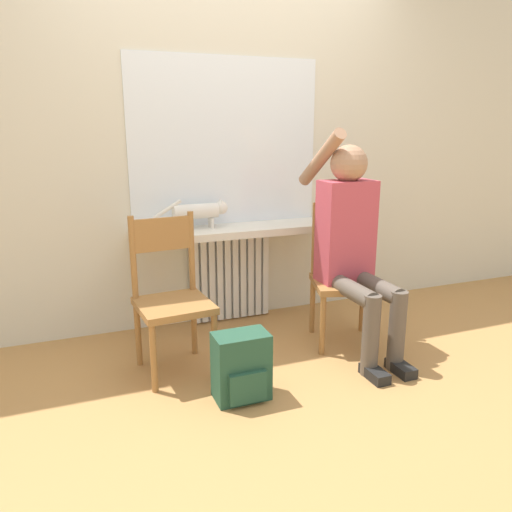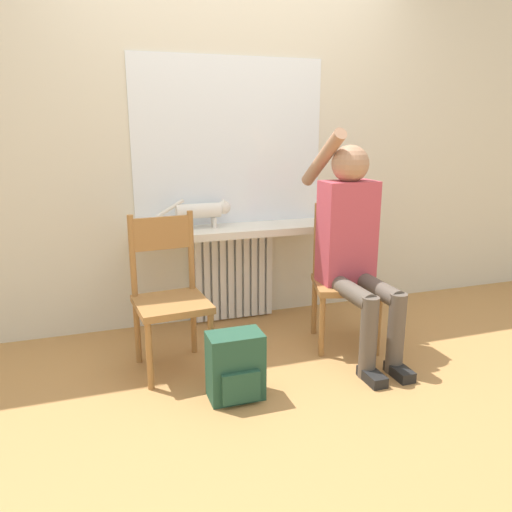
{
  "view_description": "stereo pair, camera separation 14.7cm",
  "coord_description": "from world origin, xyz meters",
  "px_view_note": "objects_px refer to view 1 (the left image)",
  "views": [
    {
      "loc": [
        -1.1,
        -2.18,
        1.4
      ],
      "look_at": [
        0.0,
        0.63,
        0.61
      ],
      "focal_mm": 35.0,
      "sensor_mm": 36.0,
      "label": 1
    },
    {
      "loc": [
        -0.96,
        -2.23,
        1.4
      ],
      "look_at": [
        0.0,
        0.63,
        0.61
      ],
      "focal_mm": 35.0,
      "sensor_mm": 36.0,
      "label": 2
    }
  ],
  "objects_px": {
    "chair_left": "(171,295)",
    "person": "(353,240)",
    "chair_right": "(344,275)",
    "cat": "(200,211)",
    "backpack": "(242,367)"
  },
  "relations": [
    {
      "from": "chair_left",
      "to": "chair_right",
      "type": "xyz_separation_m",
      "value": [
        1.14,
        -0.0,
        0.0
      ]
    },
    {
      "from": "chair_left",
      "to": "backpack",
      "type": "distance_m",
      "value": 0.6
    },
    {
      "from": "backpack",
      "to": "person",
      "type": "bearing_deg",
      "value": 22.02
    },
    {
      "from": "chair_right",
      "to": "person",
      "type": "distance_m",
      "value": 0.28
    },
    {
      "from": "chair_left",
      "to": "cat",
      "type": "bearing_deg",
      "value": 54.14
    },
    {
      "from": "chair_left",
      "to": "person",
      "type": "xyz_separation_m",
      "value": [
        1.13,
        -0.12,
        0.26
      ]
    },
    {
      "from": "cat",
      "to": "backpack",
      "type": "bearing_deg",
      "value": -94.01
    },
    {
      "from": "chair_left",
      "to": "person",
      "type": "bearing_deg",
      "value": -10.73
    },
    {
      "from": "chair_left",
      "to": "backpack",
      "type": "xyz_separation_m",
      "value": [
        0.26,
        -0.47,
        -0.28
      ]
    },
    {
      "from": "person",
      "to": "backpack",
      "type": "height_order",
      "value": "person"
    },
    {
      "from": "chair_left",
      "to": "chair_right",
      "type": "relative_size",
      "value": 1.0
    },
    {
      "from": "chair_left",
      "to": "chair_right",
      "type": "bearing_deg",
      "value": -4.96
    },
    {
      "from": "chair_left",
      "to": "person",
      "type": "relative_size",
      "value": 0.66
    },
    {
      "from": "chair_left",
      "to": "person",
      "type": "distance_m",
      "value": 1.16
    },
    {
      "from": "chair_right",
      "to": "person",
      "type": "bearing_deg",
      "value": -78.89
    }
  ]
}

